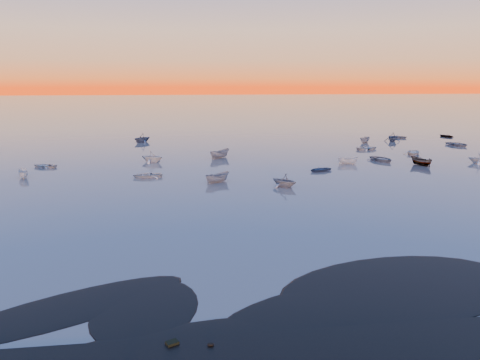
{
  "coord_description": "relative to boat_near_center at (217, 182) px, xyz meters",
  "views": [
    {
      "loc": [
        -10.21,
        -25.19,
        13.11
      ],
      "look_at": [
        -3.42,
        28.0,
        1.59
      ],
      "focal_mm": 35.0,
      "sensor_mm": 36.0,
      "label": 1
    }
  ],
  "objects": [
    {
      "name": "boat_near_center",
      "position": [
        0.0,
        0.0,
        0.0
      ],
      "size": [
        3.21,
        3.94,
        1.27
      ],
      "primitive_type": "imported",
      "rotation": [
        0.0,
        0.0,
        2.11
      ],
      "color": "slate",
      "rests_on": "ground"
    },
    {
      "name": "ground",
      "position": [
        5.6,
        65.68,
        0.0
      ],
      "size": [
        600.0,
        600.0,
        0.0
      ],
      "primitive_type": "plane",
      "color": "slate",
      "rests_on": "ground"
    },
    {
      "name": "moored_fleet",
      "position": [
        5.6,
        18.68,
        0.0
      ],
      "size": [
        124.0,
        58.0,
        1.2
      ],
      "primitive_type": null,
      "color": "white",
      "rests_on": "ground"
    },
    {
      "name": "mud_lobes",
      "position": [
        5.6,
        -35.32,
        0.01
      ],
      "size": [
        140.0,
        6.0,
        0.07
      ],
      "primitive_type": null,
      "color": "black",
      "rests_on": "ground"
    },
    {
      "name": "boat_near_right",
      "position": [
        8.13,
        -3.56,
        0.0
      ],
      "size": [
        3.83,
        3.69,
        1.29
      ],
      "primitive_type": "imported",
      "rotation": [
        0.0,
        0.0,
        3.88
      ],
      "color": "slate",
      "rests_on": "ground"
    }
  ]
}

